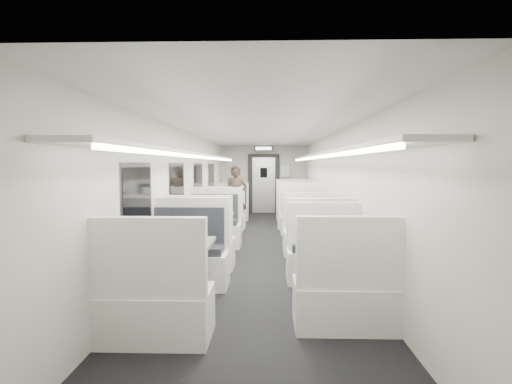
# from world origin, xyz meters

# --- Properties ---
(room) EXTENTS (3.24, 12.24, 2.64)m
(room) POSITION_xyz_m (0.00, 0.00, 1.20)
(room) COLOR black
(room) RESTS_ON ground
(booth_left_a) EXTENTS (1.06, 2.16, 1.15)m
(booth_left_a) POSITION_xyz_m (-1.00, 3.46, 0.39)
(booth_left_a) COLOR white
(booth_left_a) RESTS_ON room
(booth_left_b) EXTENTS (0.99, 2.02, 1.08)m
(booth_left_b) POSITION_xyz_m (-1.00, 1.29, 0.36)
(booth_left_b) COLOR white
(booth_left_b) RESTS_ON room
(booth_left_c) EXTENTS (1.15, 2.33, 1.25)m
(booth_left_c) POSITION_xyz_m (-1.00, -0.69, 0.42)
(booth_left_c) COLOR white
(booth_left_c) RESTS_ON room
(booth_left_d) EXTENTS (1.16, 2.35, 1.26)m
(booth_left_d) POSITION_xyz_m (-1.00, -3.43, 0.42)
(booth_left_d) COLOR white
(booth_left_d) RESTS_ON room
(booth_right_a) EXTENTS (1.16, 2.36, 1.26)m
(booth_right_a) POSITION_xyz_m (1.00, 3.58, 0.42)
(booth_right_a) COLOR white
(booth_right_a) RESTS_ON room
(booth_right_b) EXTENTS (1.06, 2.15, 1.15)m
(booth_right_b) POSITION_xyz_m (1.00, 1.03, 0.38)
(booth_right_b) COLOR white
(booth_right_b) RESTS_ON room
(booth_right_c) EXTENTS (1.10, 2.22, 1.19)m
(booth_right_c) POSITION_xyz_m (1.00, -1.30, 0.40)
(booth_right_c) COLOR white
(booth_right_c) RESTS_ON room
(booth_right_d) EXTENTS (1.13, 2.29, 1.23)m
(booth_right_d) POSITION_xyz_m (1.00, -3.10, 0.41)
(booth_right_d) COLOR white
(booth_right_d) RESTS_ON room
(passenger) EXTENTS (0.69, 0.51, 1.73)m
(passenger) POSITION_xyz_m (-0.71, 2.46, 0.86)
(passenger) COLOR black
(passenger) RESTS_ON room
(window_a) EXTENTS (0.02, 1.18, 0.84)m
(window_a) POSITION_xyz_m (-1.49, 3.40, 1.35)
(window_a) COLOR black
(window_a) RESTS_ON room
(window_b) EXTENTS (0.02, 1.18, 0.84)m
(window_b) POSITION_xyz_m (-1.49, 1.20, 1.35)
(window_b) COLOR black
(window_b) RESTS_ON room
(window_c) EXTENTS (0.02, 1.18, 0.84)m
(window_c) POSITION_xyz_m (-1.49, -1.00, 1.35)
(window_c) COLOR black
(window_c) RESTS_ON room
(window_d) EXTENTS (0.02, 1.18, 0.84)m
(window_d) POSITION_xyz_m (-1.49, -3.20, 1.35)
(window_d) COLOR black
(window_d) RESTS_ON room
(luggage_rack_left) EXTENTS (0.46, 10.40, 0.09)m
(luggage_rack_left) POSITION_xyz_m (-1.24, -0.30, 1.92)
(luggage_rack_left) COLOR white
(luggage_rack_left) RESTS_ON room
(luggage_rack_right) EXTENTS (0.46, 10.40, 0.09)m
(luggage_rack_right) POSITION_xyz_m (1.24, -0.30, 1.92)
(luggage_rack_right) COLOR white
(luggage_rack_right) RESTS_ON room
(vestibule_door) EXTENTS (1.10, 0.13, 2.10)m
(vestibule_door) POSITION_xyz_m (0.00, 5.93, 1.04)
(vestibule_door) COLOR black
(vestibule_door) RESTS_ON room
(exit_sign) EXTENTS (0.62, 0.12, 0.16)m
(exit_sign) POSITION_xyz_m (0.00, 5.44, 2.28)
(exit_sign) COLOR black
(exit_sign) RESTS_ON room
(wall_notice) EXTENTS (0.32, 0.02, 0.40)m
(wall_notice) POSITION_xyz_m (0.75, 5.92, 1.50)
(wall_notice) COLOR white
(wall_notice) RESTS_ON room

